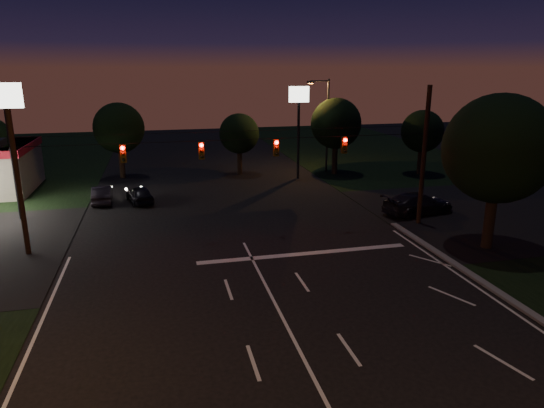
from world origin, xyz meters
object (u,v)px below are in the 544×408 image
object	(u,v)px
utility_pole_right	(418,223)
tree_right_near	(497,150)
car_oncoming_a	(139,194)
car_cross	(418,203)
car_oncoming_b	(102,194)

from	to	relation	value
utility_pole_right	tree_right_near	distance (m)	7.61
car_oncoming_a	tree_right_near	bearing A→B (deg)	129.55
utility_pole_right	tree_right_near	world-z (taller)	tree_right_near
tree_right_near	car_cross	bearing A→B (deg)	94.09
utility_pole_right	car_oncoming_a	xyz separation A→B (m)	(-18.22, 9.59, 0.66)
car_oncoming_b	car_oncoming_a	bearing A→B (deg)	163.99
tree_right_near	car_oncoming_b	bearing A→B (deg)	146.21
utility_pole_right	tree_right_near	size ratio (longest dim) A/B	1.03
utility_pole_right	car_cross	world-z (taller)	utility_pole_right
tree_right_near	utility_pole_right	bearing A→B (deg)	107.53
car_oncoming_a	car_cross	distance (m)	20.72
utility_pole_right	car_oncoming_b	distance (m)	23.37
utility_pole_right	car_oncoming_b	size ratio (longest dim) A/B	2.26
car_oncoming_a	car_cross	size ratio (longest dim) A/B	0.72
tree_right_near	car_cross	world-z (taller)	tree_right_near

